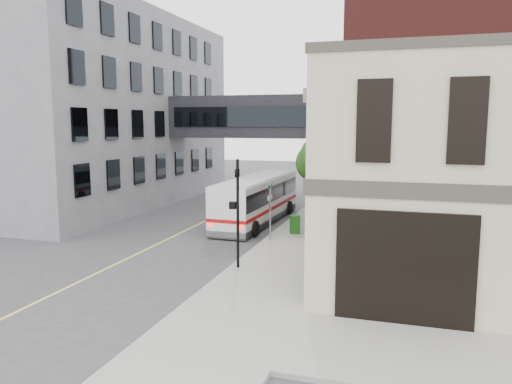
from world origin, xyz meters
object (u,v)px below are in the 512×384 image
Objects in this scene: pedestrian_a at (311,224)px; pedestrian_b at (319,223)px; bus at (257,198)px; newspaper_box at (295,224)px; sandwich_board at (323,251)px; pedestrian_c at (317,216)px.

pedestrian_b is (0.16, 1.30, -0.18)m from pedestrian_a.
newspaper_box is (3.02, -2.94, -0.89)m from bus.
pedestrian_b is at bearing 89.76° from sandwich_board.
pedestrian_a reaches higher than newspaper_box.
pedestrian_a is 1.23× the size of pedestrian_b.
bus is 9.58m from sandwich_board.
pedestrian_b is 0.99× the size of pedestrian_c.
sandwich_board is at bearing -47.28° from pedestrian_a.
pedestrian_c is 6.50m from sandwich_board.
sandwich_board is (1.10, -3.00, -0.49)m from pedestrian_a.
newspaper_box is 5.47m from sandwich_board.
newspaper_box is at bearing 132.37° from pedestrian_b.
newspaper_box is at bearing -44.17° from bus.
pedestrian_c is 1.70× the size of sandwich_board.
bus is 6.62× the size of pedestrian_b.
bus is at bearing 117.68° from pedestrian_b.
sandwich_board is (1.41, -6.33, -0.32)m from pedestrian_c.
bus reaches higher than newspaper_box.
newspaper_box is at bearing -133.39° from pedestrian_c.
sandwich_board is (2.35, -4.93, -0.04)m from newspaper_box.
pedestrian_b is 1.56× the size of newspaper_box.
pedestrian_c is (3.97, -1.54, -0.61)m from bus.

